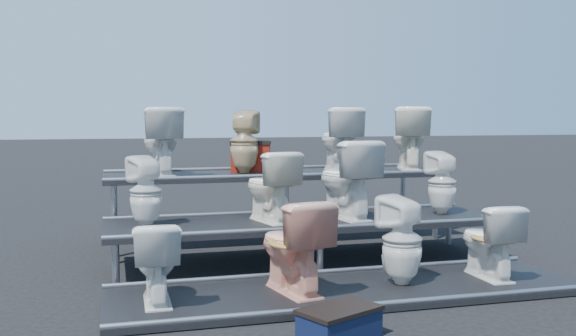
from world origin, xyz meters
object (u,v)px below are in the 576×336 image
object	(u,v)px
toilet_5	(270,186)
toilet_11	(409,138)
toilet_0	(156,262)
toilet_3	(488,241)
toilet_1	(293,246)
toilet_6	(346,179)
toilet_8	(161,142)
toilet_10	(339,139)
toilet_4	(146,192)
toilet_2	(402,240)
toilet_7	(442,183)
red_crate	(251,158)
step_stool	(339,325)
toilet_9	(244,142)

from	to	relation	value
toilet_5	toilet_11	bearing A→B (deg)	-163.23
toilet_0	toilet_3	size ratio (longest dim) A/B	0.95
toilet_1	toilet_5	bearing A→B (deg)	-106.93
toilet_0	toilet_6	size ratio (longest dim) A/B	0.78
toilet_8	toilet_11	size ratio (longest dim) A/B	0.98
toilet_0	toilet_3	world-z (taller)	toilet_3
toilet_8	toilet_10	distance (m)	2.27
toilet_4	toilet_5	bearing A→B (deg)	159.62
toilet_2	toilet_11	distance (m)	3.03
toilet_7	toilet_5	bearing A→B (deg)	-5.78
toilet_2	toilet_5	xyz separation A→B (m)	(-0.90, 1.30, 0.37)
toilet_4	red_crate	xyz separation A→B (m)	(1.39, 1.50, 0.22)
toilet_2	toilet_7	size ratio (longest dim) A/B	1.12
toilet_10	toilet_11	size ratio (longest dim) A/B	0.98
toilet_5	toilet_1	bearing A→B (deg)	71.31
toilet_1	step_stool	distance (m)	1.11
toilet_1	toilet_4	size ratio (longest dim) A/B	1.13
toilet_8	step_stool	xyz separation A→B (m)	(0.95, -3.64, -1.17)
toilet_0	toilet_4	bearing A→B (deg)	-88.80
toilet_5	red_crate	distance (m)	1.51
toilet_5	toilet_10	distance (m)	1.85
toilet_2	toilet_4	distance (m)	2.56
red_crate	toilet_5	bearing A→B (deg)	-79.20
toilet_2	toilet_9	bearing A→B (deg)	-94.48
toilet_2	toilet_6	size ratio (longest dim) A/B	0.94
red_crate	toilet_0	bearing A→B (deg)	-101.04
step_stool	toilet_11	bearing A→B (deg)	32.80
toilet_6	toilet_7	distance (m)	1.16
toilet_4	toilet_7	xyz separation A→B (m)	(3.29, 0.00, -0.00)
toilet_10	toilet_7	bearing A→B (deg)	123.71
toilet_2	toilet_4	bearing A→B (deg)	-54.52
toilet_0	step_stool	size ratio (longest dim) A/B	1.22
toilet_10	red_crate	xyz separation A→B (m)	(-1.12, 0.20, -0.23)
toilet_1	red_crate	xyz separation A→B (m)	(0.24, 2.80, 0.57)
toilet_2	toilet_10	xyz separation A→B (m)	(0.34, 2.60, 0.81)
toilet_1	toilet_2	bearing A→B (deg)	168.29
toilet_4	red_crate	distance (m)	2.06
toilet_9	red_crate	bearing A→B (deg)	-98.47
toilet_2	red_crate	xyz separation A→B (m)	(-0.78, 2.80, 0.58)
toilet_4	toilet_8	xyz separation A→B (m)	(0.25, 1.30, 0.45)
toilet_3	toilet_9	distance (m)	3.27
toilet_1	toilet_2	world-z (taller)	toilet_1
toilet_1	toilet_6	distance (m)	1.68
toilet_9	red_crate	world-z (taller)	toilet_9
toilet_2	toilet_8	bearing A→B (deg)	-77.15
toilet_1	toilet_10	distance (m)	3.04
toilet_0	toilet_1	xyz separation A→B (m)	(1.15, 0.00, 0.07)
toilet_8	toilet_0	bearing A→B (deg)	81.17
toilet_1	toilet_11	xyz separation A→B (m)	(2.35, 2.60, 0.81)
toilet_6	step_stool	world-z (taller)	toilet_6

